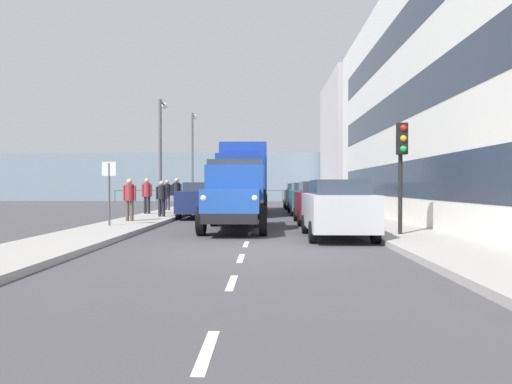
# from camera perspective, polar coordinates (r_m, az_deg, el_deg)

# --- Properties ---
(ground_plane) EXTENTS (80.00, 80.00, 0.00)m
(ground_plane) POSITION_cam_1_polar(r_m,az_deg,el_deg) (20.59, -0.08, -3.52)
(ground_plane) COLOR #423F44
(sidewalk_left) EXTENTS (2.29, 42.25, 0.15)m
(sidewalk_left) POSITION_cam_1_polar(r_m,az_deg,el_deg) (20.99, 12.94, -3.25)
(sidewalk_left) COLOR #9E9993
(sidewalk_left) RESTS_ON ground_plane
(sidewalk_right) EXTENTS (2.29, 42.25, 0.15)m
(sidewalk_right) POSITION_cam_1_polar(r_m,az_deg,el_deg) (21.24, -12.94, -3.20)
(sidewalk_right) COLOR #9E9993
(sidewalk_right) RESTS_ON ground_plane
(road_centreline_markings) EXTENTS (0.12, 37.84, 0.01)m
(road_centreline_markings) POSITION_cam_1_polar(r_m,az_deg,el_deg) (19.69, -0.15, -3.70)
(road_centreline_markings) COLOR silver
(road_centreline_markings) RESTS_ON ground_plane
(building_terrace) EXTENTS (7.80, 26.75, 10.39)m
(building_terrace) POSITION_cam_1_polar(r_m,az_deg,el_deg) (19.89, 29.61, 11.26)
(building_terrace) COLOR silver
(building_terrace) RESTS_ON ground_plane
(building_far_block) EXTENTS (7.79, 10.72, 10.86)m
(building_far_block) POSITION_cam_1_polar(r_m,az_deg,el_deg) (39.53, 15.04, 6.40)
(building_far_block) COLOR #B7B2B7
(building_far_block) RESTS_ON ground_plane
(sea_horizon) EXTENTS (80.00, 0.80, 5.00)m
(sea_horizon) POSITION_cam_1_polar(r_m,az_deg,el_deg) (44.66, 0.77, 2.01)
(sea_horizon) COLOR gray
(sea_horizon) RESTS_ON ground_plane
(seawall_railing) EXTENTS (28.08, 0.08, 1.20)m
(seawall_railing) POSITION_cam_1_polar(r_m,az_deg,el_deg) (41.06, 0.71, -0.10)
(seawall_railing) COLOR #4C5156
(seawall_railing) RESTS_ON ground_plane
(truck_vintage_blue) EXTENTS (2.17, 5.64, 2.43)m
(truck_vintage_blue) POSITION_cam_1_polar(r_m,az_deg,el_deg) (14.81, -2.75, -0.63)
(truck_vintage_blue) COLOR black
(truck_vintage_blue) RESTS_ON ground_plane
(lorry_cargo_blue) EXTENTS (2.58, 8.20, 3.87)m
(lorry_cargo_blue) POSITION_cam_1_polar(r_m,az_deg,el_deg) (24.58, -1.51, 2.02)
(lorry_cargo_blue) COLOR #193899
(lorry_cargo_blue) RESTS_ON ground_plane
(car_silver_kerbside_near) EXTENTS (1.87, 3.88, 1.72)m
(car_silver_kerbside_near) POSITION_cam_1_polar(r_m,az_deg,el_deg) (13.07, 10.58, -2.07)
(car_silver_kerbside_near) COLOR #B7BABF
(car_silver_kerbside_near) RESTS_ON ground_plane
(car_maroon_kerbside_1) EXTENTS (1.81, 3.97, 1.72)m
(car_maroon_kerbside_1) POSITION_cam_1_polar(r_m,az_deg,el_deg) (17.95, 8.10, -1.30)
(car_maroon_kerbside_1) COLOR maroon
(car_maroon_kerbside_1) RESTS_ON ground_plane
(car_teal_kerbside_2) EXTENTS (1.78, 4.55, 1.72)m
(car_teal_kerbside_2) POSITION_cam_1_polar(r_m,az_deg,el_deg) (23.61, 6.51, -0.79)
(car_teal_kerbside_2) COLOR #1E6670
(car_teal_kerbside_2) RESTS_ON ground_plane
(car_grey_kerbside_3) EXTENTS (1.85, 3.92, 1.72)m
(car_grey_kerbside_3) POSITION_cam_1_polar(r_m,az_deg,el_deg) (29.56, 5.50, -0.48)
(car_grey_kerbside_3) COLOR slate
(car_grey_kerbside_3) RESTS_ON ground_plane
(car_navy_oppositeside_0) EXTENTS (1.92, 4.32, 1.72)m
(car_navy_oppositeside_0) POSITION_cam_1_polar(r_m,az_deg,el_deg) (21.33, -7.12, -0.96)
(car_navy_oppositeside_0) COLOR navy
(car_navy_oppositeside_0) RESTS_ON ground_plane
(car_white_oppositeside_1) EXTENTS (1.96, 4.19, 1.72)m
(car_white_oppositeside_1) POSITION_cam_1_polar(r_m,az_deg,el_deg) (27.53, -5.16, -0.57)
(car_white_oppositeside_1) COLOR white
(car_white_oppositeside_1) RESTS_ON ground_plane
(pedestrian_couple_b) EXTENTS (0.53, 0.34, 1.69)m
(pedestrian_couple_b) POSITION_cam_1_polar(r_m,az_deg,el_deg) (18.03, -16.27, -0.52)
(pedestrian_couple_b) COLOR #4C473D
(pedestrian_couple_b) RESTS_ON sidewalk_right
(pedestrian_in_dark_coat) EXTENTS (0.53, 0.34, 1.63)m
(pedestrian_in_dark_coat) POSITION_cam_1_polar(r_m,az_deg,el_deg) (20.33, -12.29, -0.47)
(pedestrian_in_dark_coat) COLOR black
(pedestrian_in_dark_coat) RESTS_ON sidewalk_right
(pedestrian_near_railing) EXTENTS (0.53, 0.34, 1.78)m
(pedestrian_near_railing) POSITION_cam_1_polar(r_m,az_deg,el_deg) (22.53, -14.12, -0.10)
(pedestrian_near_railing) COLOR black
(pedestrian_near_railing) RESTS_ON sidewalk_right
(pedestrian_with_bag) EXTENTS (0.53, 0.34, 1.82)m
(pedestrian_with_bag) POSITION_cam_1_polar(r_m,az_deg,el_deg) (23.62, -10.37, 0.01)
(pedestrian_with_bag) COLOR black
(pedestrian_with_bag) RESTS_ON sidewalk_right
(pedestrian_couple_a) EXTENTS (0.53, 0.34, 1.75)m
(pedestrian_couple_a) POSITION_cam_1_polar(r_m,az_deg,el_deg) (25.65, -11.58, -0.04)
(pedestrian_couple_a) COLOR #383342
(pedestrian_couple_a) RESTS_ON sidewalk_right
(traffic_light_near) EXTENTS (0.28, 0.41, 3.20)m
(traffic_light_near) POSITION_cam_1_polar(r_m,az_deg,el_deg) (13.22, 18.56, 4.78)
(traffic_light_near) COLOR black
(traffic_light_near) RESTS_ON sidewalk_left
(lamp_post_promenade) EXTENTS (0.32, 1.14, 5.68)m
(lamp_post_promenade) POSITION_cam_1_polar(r_m,az_deg,el_deg) (22.22, -12.36, 6.04)
(lamp_post_promenade) COLOR #59595B
(lamp_post_promenade) RESTS_ON sidewalk_right
(lamp_post_far) EXTENTS (0.32, 1.14, 6.72)m
(lamp_post_far) POSITION_cam_1_polar(r_m,az_deg,el_deg) (32.07, -8.30, 5.40)
(lamp_post_far) COLOR #59595B
(lamp_post_far) RESTS_ON sidewalk_right
(street_sign) EXTENTS (0.50, 0.07, 2.25)m
(street_sign) POSITION_cam_1_polar(r_m,az_deg,el_deg) (16.15, -18.71, 1.24)
(street_sign) COLOR #4C4C4C
(street_sign) RESTS_ON sidewalk_right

